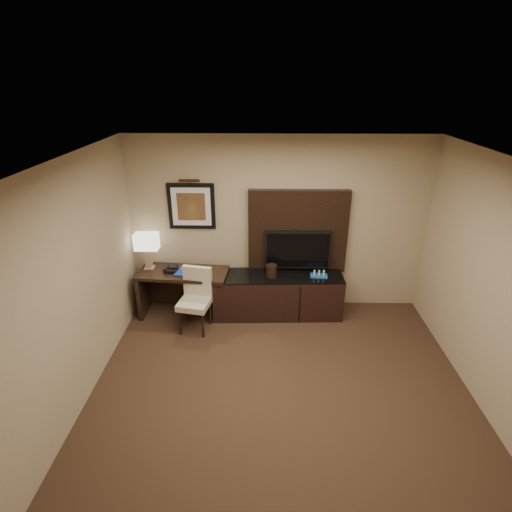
{
  "coord_description": "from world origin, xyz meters",
  "views": [
    {
      "loc": [
        -0.22,
        -3.23,
        3.43
      ],
      "look_at": [
        -0.32,
        1.8,
        1.15
      ],
      "focal_mm": 28.0,
      "sensor_mm": 36.0,
      "label": 1
    }
  ],
  "objects_px": {
    "desk_phone": "(171,269)",
    "ice_bucket": "(271,271)",
    "desk": "(185,292)",
    "minibar_tray": "(319,274)",
    "credenza": "(277,295)",
    "tv": "(298,250)",
    "desk_chair": "(194,303)",
    "table_lamp": "(147,250)"
  },
  "relations": [
    {
      "from": "table_lamp",
      "to": "desk_phone",
      "type": "height_order",
      "value": "table_lamp"
    },
    {
      "from": "desk_chair",
      "to": "minibar_tray",
      "type": "height_order",
      "value": "desk_chair"
    },
    {
      "from": "desk",
      "to": "minibar_tray",
      "type": "height_order",
      "value": "minibar_tray"
    },
    {
      "from": "table_lamp",
      "to": "desk_chair",
      "type": "bearing_deg",
      "value": -36.21
    },
    {
      "from": "desk_chair",
      "to": "ice_bucket",
      "type": "relative_size",
      "value": 4.84
    },
    {
      "from": "tv",
      "to": "table_lamp",
      "type": "xyz_separation_m",
      "value": [
        -2.27,
        -0.08,
        0.0
      ]
    },
    {
      "from": "desk",
      "to": "credenza",
      "type": "height_order",
      "value": "desk"
    },
    {
      "from": "table_lamp",
      "to": "ice_bucket",
      "type": "bearing_deg",
      "value": -4.47
    },
    {
      "from": "credenza",
      "to": "minibar_tray",
      "type": "bearing_deg",
      "value": -4.55
    },
    {
      "from": "desk_phone",
      "to": "minibar_tray",
      "type": "height_order",
      "value": "desk_phone"
    },
    {
      "from": "table_lamp",
      "to": "desk_phone",
      "type": "xyz_separation_m",
      "value": [
        0.36,
        -0.11,
        -0.25
      ]
    },
    {
      "from": "credenza",
      "to": "minibar_tray",
      "type": "height_order",
      "value": "minibar_tray"
    },
    {
      "from": "ice_bucket",
      "to": "minibar_tray",
      "type": "xyz_separation_m",
      "value": [
        0.72,
        0.01,
        -0.05
      ]
    },
    {
      "from": "desk_chair",
      "to": "minibar_tray",
      "type": "xyz_separation_m",
      "value": [
        1.83,
        0.43,
        0.28
      ]
    },
    {
      "from": "credenza",
      "to": "ice_bucket",
      "type": "distance_m",
      "value": 0.44
    },
    {
      "from": "desk",
      "to": "desk_chair",
      "type": "xyz_separation_m",
      "value": [
        0.23,
        -0.45,
        0.09
      ]
    },
    {
      "from": "tv",
      "to": "table_lamp",
      "type": "distance_m",
      "value": 2.28
    },
    {
      "from": "ice_bucket",
      "to": "minibar_tray",
      "type": "height_order",
      "value": "ice_bucket"
    },
    {
      "from": "desk_phone",
      "to": "ice_bucket",
      "type": "bearing_deg",
      "value": 4.6
    },
    {
      "from": "tv",
      "to": "minibar_tray",
      "type": "height_order",
      "value": "tv"
    },
    {
      "from": "credenza",
      "to": "desk_phone",
      "type": "relative_size",
      "value": 10.76
    },
    {
      "from": "desk",
      "to": "desk_chair",
      "type": "bearing_deg",
      "value": -58.07
    },
    {
      "from": "desk",
      "to": "table_lamp",
      "type": "xyz_separation_m",
      "value": [
        -0.53,
        0.11,
        0.66
      ]
    },
    {
      "from": "desk_chair",
      "to": "desk_phone",
      "type": "distance_m",
      "value": 0.68
    },
    {
      "from": "desk_chair",
      "to": "credenza",
      "type": "bearing_deg",
      "value": 31.35
    },
    {
      "from": "tv",
      "to": "minibar_tray",
      "type": "relative_size",
      "value": 3.98
    },
    {
      "from": "ice_bucket",
      "to": "minibar_tray",
      "type": "distance_m",
      "value": 0.72
    },
    {
      "from": "ice_bucket",
      "to": "minibar_tray",
      "type": "bearing_deg",
      "value": 0.91
    },
    {
      "from": "desk_chair",
      "to": "desk_phone",
      "type": "height_order",
      "value": "desk_chair"
    },
    {
      "from": "credenza",
      "to": "table_lamp",
      "type": "distance_m",
      "value": 2.09
    },
    {
      "from": "desk_chair",
      "to": "ice_bucket",
      "type": "xyz_separation_m",
      "value": [
        1.11,
        0.41,
        0.32
      ]
    },
    {
      "from": "tv",
      "to": "desk",
      "type": "bearing_deg",
      "value": -173.77
    },
    {
      "from": "ice_bucket",
      "to": "minibar_tray",
      "type": "relative_size",
      "value": 0.73
    },
    {
      "from": "tv",
      "to": "table_lamp",
      "type": "relative_size",
      "value": 1.67
    },
    {
      "from": "tv",
      "to": "ice_bucket",
      "type": "xyz_separation_m",
      "value": [
        -0.4,
        -0.23,
        -0.25
      ]
    },
    {
      "from": "desk_chair",
      "to": "minibar_tray",
      "type": "distance_m",
      "value": 1.9
    },
    {
      "from": "minibar_tray",
      "to": "desk_chair",
      "type": "bearing_deg",
      "value": -166.87
    },
    {
      "from": "desk_chair",
      "to": "minibar_tray",
      "type": "bearing_deg",
      "value": 23.96
    },
    {
      "from": "desk_chair",
      "to": "ice_bucket",
      "type": "bearing_deg",
      "value": 31.31
    },
    {
      "from": "table_lamp",
      "to": "minibar_tray",
      "type": "xyz_separation_m",
      "value": [
        2.59,
        -0.14,
        -0.3
      ]
    },
    {
      "from": "desk",
      "to": "tv",
      "type": "distance_m",
      "value": 1.87
    },
    {
      "from": "ice_bucket",
      "to": "table_lamp",
      "type": "bearing_deg",
      "value": 175.53
    }
  ]
}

